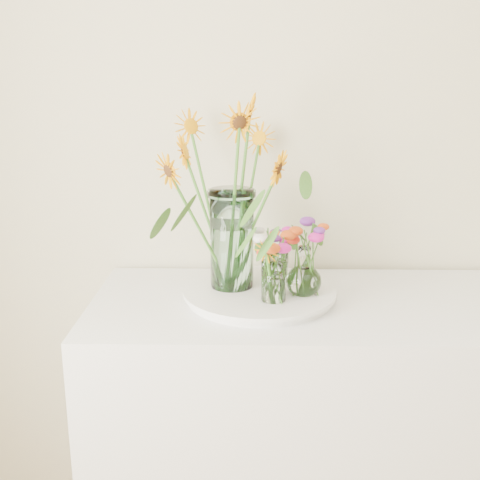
{
  "coord_description": "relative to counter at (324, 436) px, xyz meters",
  "views": [
    {
      "loc": [
        -0.66,
        0.28,
        1.54
      ],
      "look_at": [
        -0.69,
        1.94,
        1.08
      ],
      "focal_mm": 45.0,
      "sensor_mm": 36.0,
      "label": 1
    }
  ],
  "objects": [
    {
      "name": "counter",
      "position": [
        0.0,
        0.0,
        0.0
      ],
      "size": [
        1.4,
        0.6,
        0.9
      ],
      "primitive_type": "cube",
      "color": "white",
      "rests_on": "ground_plane"
    },
    {
      "name": "mason_jar",
      "position": [
        -0.29,
        0.05,
        0.62
      ],
      "size": [
        0.16,
        0.16,
        0.3
      ],
      "primitive_type": "cylinder",
      "rotation": [
        0.0,
        0.0,
        0.27
      ],
      "color": "silver",
      "rests_on": "tray"
    },
    {
      "name": "sunflower_bouquet",
      "position": [
        -0.29,
        0.05,
        0.75
      ],
      "size": [
        0.82,
        0.82,
        0.56
      ],
      "primitive_type": null,
      "rotation": [
        0.0,
        0.0,
        0.27
      ],
      "color": "#F19905",
      "rests_on": "tray"
    },
    {
      "name": "wildflower_posy_c",
      "position": [
        -0.15,
        0.09,
        0.57
      ],
      "size": [
        0.18,
        0.18,
        0.19
      ],
      "primitive_type": null,
      "color": "#D34912",
      "rests_on": "tray"
    },
    {
      "name": "wildflower_posy_a",
      "position": [
        -0.17,
        -0.07,
        0.58
      ],
      "size": [
        0.19,
        0.19,
        0.21
      ],
      "primitive_type": null,
      "color": "#D34912",
      "rests_on": "tray"
    },
    {
      "name": "small_vase_a",
      "position": [
        -0.17,
        -0.07,
        0.53
      ],
      "size": [
        0.09,
        0.09,
        0.12
      ],
      "primitive_type": "cylinder",
      "rotation": [
        0.0,
        0.0,
        0.35
      ],
      "color": "white",
      "rests_on": "tray"
    },
    {
      "name": "small_vase_b",
      "position": [
        -0.08,
        -0.02,
        0.55
      ],
      "size": [
        0.13,
        0.13,
        0.15
      ],
      "primitive_type": null,
      "rotation": [
        0.0,
        0.0,
        -0.29
      ],
      "color": "white",
      "rests_on": "tray"
    },
    {
      "name": "tray",
      "position": [
        -0.21,
        0.01,
        0.46
      ],
      "size": [
        0.42,
        0.42,
        0.02
      ],
      "primitive_type": "cylinder",
      "color": "white",
      "rests_on": "counter"
    },
    {
      "name": "small_vase_c",
      "position": [
        -0.15,
        0.09,
        0.53
      ],
      "size": [
        0.07,
        0.07,
        0.1
      ],
      "primitive_type": "cylinder",
      "rotation": [
        0.0,
        0.0,
        -0.18
      ],
      "color": "white",
      "rests_on": "tray"
    },
    {
      "name": "wildflower_posy_b",
      "position": [
        -0.08,
        -0.02,
        0.59
      ],
      "size": [
        0.19,
        0.19,
        0.24
      ],
      "primitive_type": null,
      "color": "#D34912",
      "rests_on": "tray"
    }
  ]
}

